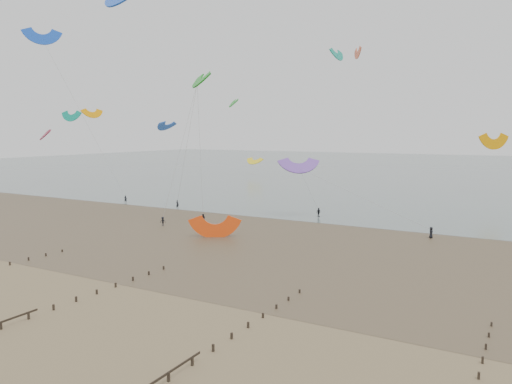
# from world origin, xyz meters

# --- Properties ---
(ground) EXTENTS (500.00, 500.00, 0.00)m
(ground) POSITION_xyz_m (0.00, 0.00, 0.00)
(ground) COLOR brown
(ground) RESTS_ON ground
(sea_and_shore) EXTENTS (500.00, 665.00, 0.03)m
(sea_and_shore) POSITION_xyz_m (-4.08, 34.40, 0.01)
(sea_and_shore) COLOR #475654
(sea_and_shore) RESTS_ON ground
(kitesurfer_lead) EXTENTS (0.65, 0.43, 1.78)m
(kitesurfer_lead) POSITION_xyz_m (-24.94, 51.31, 0.89)
(kitesurfer_lead) COLOR black
(kitesurfer_lead) RESTS_ON ground
(kitesurfers) EXTENTS (127.54, 23.26, 1.81)m
(kitesurfers) POSITION_xyz_m (15.35, 46.80, 0.84)
(kitesurfers) COLOR black
(kitesurfers) RESTS_ON ground
(grounded_kite) EXTENTS (8.65, 8.07, 3.79)m
(grounded_kite) POSITION_xyz_m (-1.07, 30.52, 0.00)
(grounded_kite) COLOR #FD4810
(grounded_kite) RESTS_ON ground
(kites_airborne) EXTENTS (234.70, 119.92, 43.73)m
(kites_airborne) POSITION_xyz_m (-5.92, 88.66, 20.68)
(kites_airborne) COLOR blue
(kites_airborne) RESTS_ON ground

